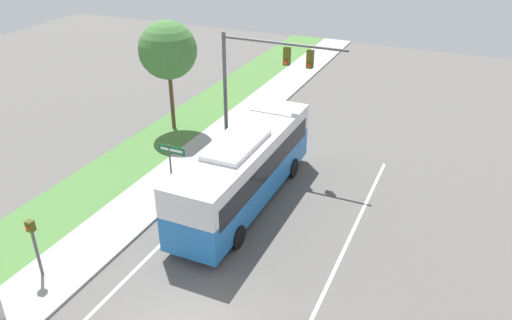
{
  "coord_description": "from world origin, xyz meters",
  "views": [
    {
      "loc": [
        7.08,
        -10.03,
        13.04
      ],
      "look_at": [
        -1.64,
        9.36,
        1.83
      ],
      "focal_mm": 35.0,
      "sensor_mm": 36.0,
      "label": 1
    }
  ],
  "objects": [
    {
      "name": "sidewalk",
      "position": [
        -6.2,
        0.0,
        0.06
      ],
      "size": [
        2.8,
        80.0,
        0.12
      ],
      "color": "#9E9E99",
      "rests_on": "ground_plane"
    },
    {
      "name": "lane_divider_near",
      "position": [
        -3.6,
        0.0,
        0.0
      ],
      "size": [
        0.14,
        30.0,
        0.01
      ],
      "color": "silver",
      "rests_on": "ground_plane"
    },
    {
      "name": "bus",
      "position": [
        -1.77,
        8.35,
        1.97
      ],
      "size": [
        2.7,
        10.61,
        3.58
      ],
      "color": "#236BB7",
      "rests_on": "ground_plane"
    },
    {
      "name": "signal_gantry",
      "position": [
        -3.07,
        12.82,
        4.94
      ],
      "size": [
        6.73,
        0.41,
        6.91
      ],
      "color": "#4C4C51",
      "rests_on": "ground_plane"
    },
    {
      "name": "pedestrian_signal",
      "position": [
        -6.64,
        0.27,
        1.8
      ],
      "size": [
        0.28,
        0.34,
        2.61
      ],
      "color": "#4C4C51",
      "rests_on": "ground_plane"
    },
    {
      "name": "street_sign",
      "position": [
        -5.48,
        7.84,
        1.82
      ],
      "size": [
        1.46,
        0.08,
        2.54
      ],
      "color": "#4C4C51",
      "rests_on": "ground_plane"
    },
    {
      "name": "roadside_tree",
      "position": [
        -9.56,
        14.26,
        5.08
      ],
      "size": [
        3.47,
        3.47,
        6.73
      ],
      "color": "brown",
      "rests_on": "grass_verge"
    }
  ]
}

